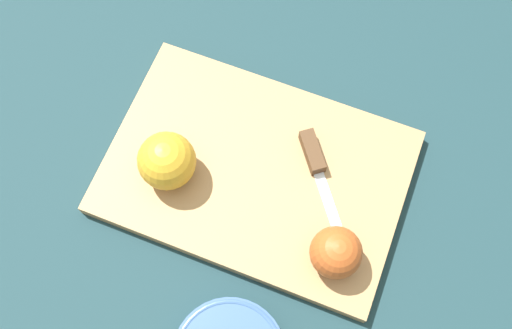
% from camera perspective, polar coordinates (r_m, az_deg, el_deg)
% --- Properties ---
extents(ground_plane, '(4.00, 4.00, 0.00)m').
position_cam_1_polar(ground_plane, '(0.87, 0.00, -1.00)').
color(ground_plane, '#193338').
extents(cutting_board, '(0.46, 0.35, 0.02)m').
position_cam_1_polar(cutting_board, '(0.86, 0.00, -0.74)').
color(cutting_board, '#A37A4C').
rests_on(cutting_board, ground_plane).
extents(apple_half_left, '(0.08, 0.08, 0.08)m').
position_cam_1_polar(apple_half_left, '(0.82, -8.48, 0.35)').
color(apple_half_left, gold).
rests_on(apple_half_left, cutting_board).
extents(apple_half_right, '(0.07, 0.07, 0.07)m').
position_cam_1_polar(apple_half_right, '(0.79, 7.62, -8.33)').
color(apple_half_right, '#AD4C1E').
rests_on(apple_half_right, cutting_board).
extents(knife, '(0.12, 0.11, 0.02)m').
position_cam_1_polar(knife, '(0.85, 5.55, 0.69)').
color(knife, silver).
rests_on(knife, cutting_board).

